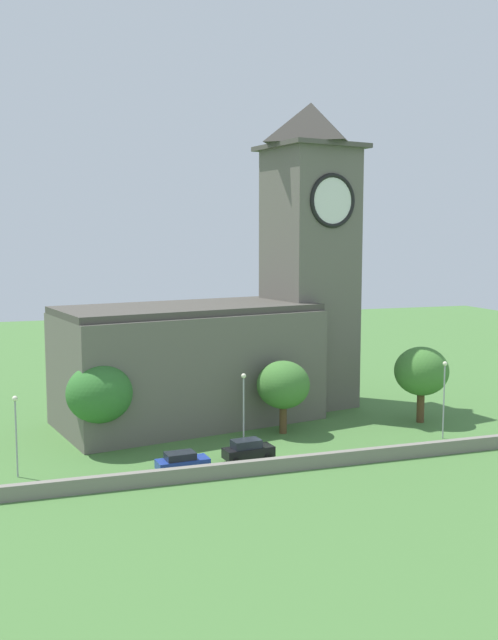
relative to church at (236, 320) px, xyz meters
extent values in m
plane|color=#477538|center=(-2.25, -1.85, -10.33)|extent=(200.00, 200.00, 0.00)
cube|color=#666056|center=(-5.62, -1.11, -4.54)|extent=(28.38, 17.87, 11.57)
cube|color=#47433C|center=(-5.62, -1.11, 1.59)|extent=(28.18, 16.85, 0.70)
cube|color=#666056|center=(9.36, 1.89, 4.14)|extent=(9.89, 9.89, 28.94)
cube|color=#4F4B43|center=(9.36, 1.89, 18.86)|extent=(11.47, 11.47, 0.50)
pyramid|color=#38352F|center=(9.36, 1.89, 21.42)|extent=(10.38, 10.38, 4.62)
cylinder|color=white|center=(10.20, -2.29, 12.82)|extent=(5.29, 1.17, 5.38)
torus|color=black|center=(10.20, -2.29, 12.82)|extent=(5.84, 1.63, 5.86)
cylinder|color=white|center=(13.53, 2.73, 12.82)|extent=(1.17, 5.29, 5.38)
torus|color=black|center=(13.53, 2.73, 12.82)|extent=(1.63, 5.84, 5.86)
cube|color=gray|center=(-2.25, -19.75, -9.73)|extent=(45.73, 0.70, 1.19)
cube|color=#233D9E|center=(-9.95, -17.11, -9.65)|extent=(4.46, 2.11, 0.75)
cube|color=#1E232B|center=(-10.17, -17.12, -8.99)|extent=(2.54, 1.75, 0.59)
cylinder|color=black|center=(-8.55, -16.10, -10.03)|extent=(0.62, 0.37, 0.60)
cylinder|color=black|center=(-8.41, -17.88, -10.03)|extent=(0.62, 0.37, 0.60)
cylinder|color=black|center=(-11.49, -16.33, -10.03)|extent=(0.62, 0.37, 0.60)
cylinder|color=black|center=(-11.35, -18.11, -10.03)|extent=(0.62, 0.37, 0.60)
cube|color=black|center=(-3.91, -16.22, -9.54)|extent=(4.57, 2.21, 0.88)
cube|color=#1E232B|center=(-4.13, -16.24, -8.75)|extent=(2.62, 1.78, 0.70)
cylinder|color=black|center=(-2.53, -15.19, -9.98)|extent=(0.73, 0.39, 0.70)
cylinder|color=black|center=(-2.33, -16.89, -9.98)|extent=(0.73, 0.39, 0.70)
cylinder|color=black|center=(-5.49, -15.54, -9.98)|extent=(0.73, 0.39, 0.70)
cylinder|color=black|center=(-5.30, -17.24, -9.98)|extent=(0.73, 0.39, 0.70)
cylinder|color=#9EA0A5|center=(-22.97, -14.34, -7.19)|extent=(0.14, 0.14, 6.26)
sphere|color=#F4EFCC|center=(-22.97, -14.34, -3.84)|extent=(0.44, 0.44, 0.44)
cylinder|color=#9EA0A5|center=(-3.61, -13.91, -6.91)|extent=(0.14, 0.14, 6.84)
sphere|color=#F4EFCC|center=(-3.61, -13.91, -3.27)|extent=(0.44, 0.44, 0.44)
cylinder|color=#9EA0A5|center=(16.03, -15.47, -6.78)|extent=(0.14, 0.14, 7.10)
sphere|color=#F4EFCC|center=(16.03, -15.47, -3.01)|extent=(0.44, 0.44, 0.44)
cylinder|color=brown|center=(-15.71, -9.03, -8.80)|extent=(0.84, 0.84, 3.06)
ellipsoid|color=#33702D|center=(-15.71, -9.03, -5.03)|extent=(5.98, 5.98, 5.38)
cylinder|color=brown|center=(17.30, -9.36, -8.66)|extent=(0.79, 0.79, 3.32)
ellipsoid|color=#427A33|center=(17.30, -9.36, -4.89)|extent=(5.63, 5.63, 5.07)
cylinder|color=brown|center=(2.12, -8.84, -8.86)|extent=(0.73, 0.73, 2.92)
ellipsoid|color=#427A33|center=(2.12, -8.84, -5.44)|extent=(5.23, 5.23, 4.71)
camera|label=1|loc=(-23.00, -74.06, 9.08)|focal=40.68mm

